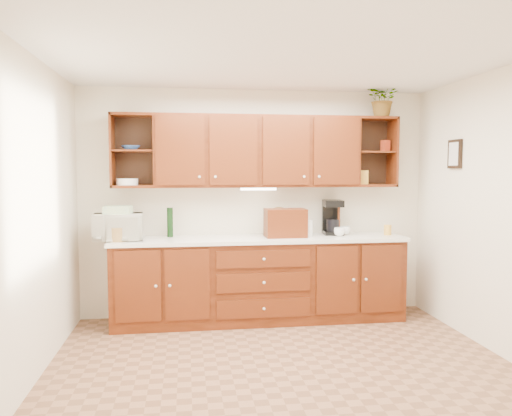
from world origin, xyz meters
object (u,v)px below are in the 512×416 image
object	(u,v)px
potted_plant	(383,99)
bread_box	(285,223)
microwave	(118,227)
coffee_maker	(332,218)

from	to	relation	value
potted_plant	bread_box	bearing A→B (deg)	-174.44
bread_box	potted_plant	bearing A→B (deg)	5.11
microwave	bread_box	xyz separation A→B (m)	(1.81, -0.00, 0.02)
bread_box	potted_plant	distance (m)	1.82
microwave	potted_plant	bearing A→B (deg)	-1.71
microwave	coffee_maker	distance (m)	2.40
microwave	bread_box	size ratio (longest dim) A/B	1.13
microwave	coffee_maker	world-z (taller)	coffee_maker
bread_box	coffee_maker	distance (m)	0.61
coffee_maker	potted_plant	size ratio (longest dim) A/B	0.97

